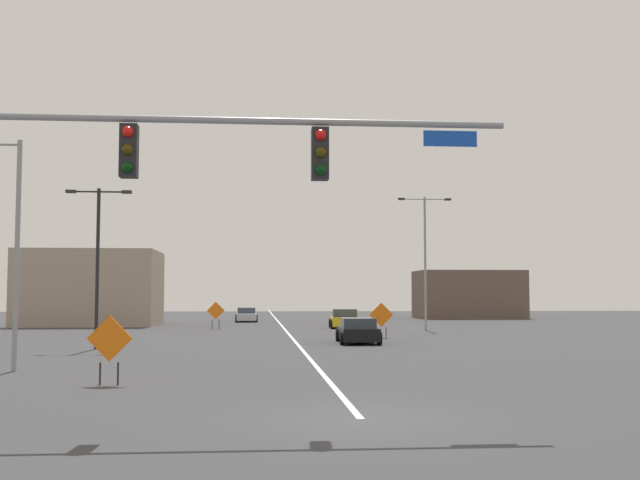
{
  "coord_description": "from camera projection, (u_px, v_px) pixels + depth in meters",
  "views": [
    {
      "loc": [
        -2.07,
        -15.26,
        2.43
      ],
      "look_at": [
        0.86,
        19.93,
        4.93
      ],
      "focal_mm": 43.51,
      "sensor_mm": 36.0,
      "label": 1
    }
  ],
  "objects": [
    {
      "name": "construction_sign_right_lane",
      "position": [
        110.0,
        342.0,
        20.97
      ],
      "size": [
        1.24,
        0.14,
        1.87
      ],
      "color": "orange",
      "rests_on": "ground"
    },
    {
      "name": "roadside_building_west",
      "position": [
        91.0,
        288.0,
        61.56
      ],
      "size": [
        10.46,
        8.34,
        5.91
      ],
      "color": "gray",
      "rests_on": "ground"
    },
    {
      "name": "construction_sign_median_far",
      "position": [
        381.0,
        316.0,
        43.57
      ],
      "size": [
        1.36,
        0.05,
        1.99
      ],
      "color": "orange",
      "rests_on": "ground"
    },
    {
      "name": "street_lamp_near_left",
      "position": [
        425.0,
        252.0,
        52.95
      ],
      "size": [
        3.68,
        0.24,
        9.14
      ],
      "color": "gray",
      "rests_on": "ground"
    },
    {
      "name": "ground",
      "position": [
        361.0,
        419.0,
        15.17
      ],
      "size": [
        197.49,
        197.49,
        0.0
      ],
      "primitive_type": "plane",
      "color": "#38383A"
    },
    {
      "name": "traffic_signal_assembly",
      "position": [
        133.0,
        176.0,
        15.12
      ],
      "size": [
        11.37,
        0.44,
        6.39
      ],
      "color": "gray",
      "rests_on": "ground"
    },
    {
      "name": "roadside_building_east",
      "position": [
        468.0,
        294.0,
        80.28
      ],
      "size": [
        10.61,
        6.63,
        4.91
      ],
      "color": "brown",
      "rests_on": "ground"
    },
    {
      "name": "street_lamp_far_left",
      "position": [
        98.0,
        253.0,
        34.91
      ],
      "size": [
        2.93,
        0.24,
        7.25
      ],
      "color": "black",
      "rests_on": "ground"
    },
    {
      "name": "road_centre_stripe",
      "position": [
        278.0,
        322.0,
        69.7
      ],
      "size": [
        0.16,
        109.72,
        0.01
      ],
      "color": "white",
      "rests_on": "ground"
    },
    {
      "name": "construction_sign_median_near",
      "position": [
        216.0,
        312.0,
        55.37
      ],
      "size": [
        1.27,
        0.18,
        1.93
      ],
      "color": "orange",
      "rests_on": "ground"
    },
    {
      "name": "car_black_distant",
      "position": [
        358.0,
        331.0,
        39.05
      ],
      "size": [
        2.15,
        4.6,
        1.27
      ],
      "color": "black",
      "rests_on": "ground"
    },
    {
      "name": "car_silver_near",
      "position": [
        246.0,
        315.0,
        69.89
      ],
      "size": [
        2.04,
        4.58,
        1.27
      ],
      "color": "#B7BABF",
      "rests_on": "ground"
    },
    {
      "name": "car_yellow_mid",
      "position": [
        344.0,
        319.0,
        56.51
      ],
      "size": [
        2.3,
        4.21,
        1.39
      ],
      "color": "gold",
      "rests_on": "ground"
    },
    {
      "name": "street_lamp_near_right",
      "position": [
        11.0,
        241.0,
        24.86
      ],
      "size": [
        2.29,
        0.24,
        7.44
      ],
      "color": "gray",
      "rests_on": "ground"
    }
  ]
}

